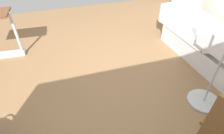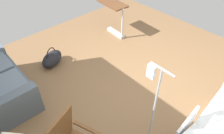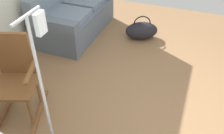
{
  "view_description": "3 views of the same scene",
  "coord_description": "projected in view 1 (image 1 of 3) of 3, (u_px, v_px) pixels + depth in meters",
  "views": [
    {
      "loc": [
        0.68,
        2.16,
        2.09
      ],
      "look_at": [
        0.16,
        0.47,
        0.66
      ],
      "focal_mm": 31.12,
      "sensor_mm": 36.0,
      "label": 1
    },
    {
      "loc": [
        -1.84,
        2.16,
        2.98
      ],
      "look_at": [
        0.06,
        0.42,
        0.76
      ],
      "focal_mm": 33.36,
      "sensor_mm": 36.0,
      "label": 2
    },
    {
      "loc": [
        -2.22,
        -0.17,
        2.37
      ],
      "look_at": [
        -0.07,
        0.62,
        0.62
      ],
      "focal_mm": 41.27,
      "sensor_mm": 36.0,
      "label": 3
    }
  ],
  "objects": [
    {
      "name": "ground_plane",
      "position": [
        113.0,
        80.0,
        3.07
      ],
      "size": [
        6.29,
        6.29,
        0.0
      ],
      "primitive_type": "plane",
      "color": "olive"
    },
    {
      "name": "iv_pole",
      "position": [
        208.0,
        89.0,
        2.56
      ],
      "size": [
        0.44,
        0.44,
        1.69
      ],
      "color": "#B2B5BA",
      "rests_on": "ground"
    },
    {
      "name": "hospital_bed",
      "position": [
        217.0,
        46.0,
        3.27
      ],
      "size": [
        1.12,
        2.12,
        1.09
      ],
      "color": "silver",
      "rests_on": "ground"
    }
  ]
}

